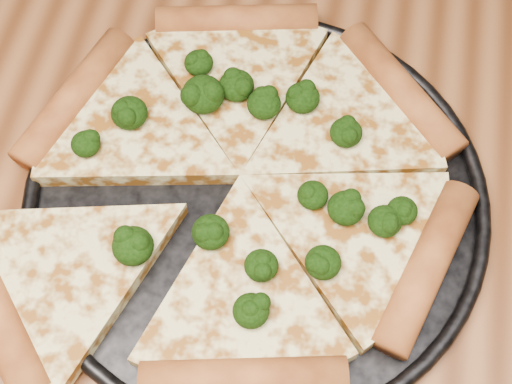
# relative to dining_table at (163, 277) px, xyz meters

# --- Properties ---
(dining_table) EXTENTS (1.20, 0.90, 0.75)m
(dining_table) POSITION_rel_dining_table_xyz_m (0.00, 0.00, 0.00)
(dining_table) COLOR brown
(dining_table) RESTS_ON ground
(pizza_pan) EXTENTS (0.35, 0.35, 0.02)m
(pizza_pan) POSITION_rel_dining_table_xyz_m (0.07, 0.04, 0.10)
(pizza_pan) COLOR black
(pizza_pan) RESTS_ON dining_table
(pizza) EXTENTS (0.38, 0.37, 0.03)m
(pizza) POSITION_rel_dining_table_xyz_m (0.05, 0.05, 0.11)
(pizza) COLOR #DDCE87
(pizza) RESTS_ON pizza_pan
(broccoli_florets) EXTENTS (0.26, 0.22, 0.03)m
(broccoli_florets) POSITION_rel_dining_table_xyz_m (0.06, 0.06, 0.12)
(broccoli_florets) COLOR black
(broccoli_florets) RESTS_ON pizza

